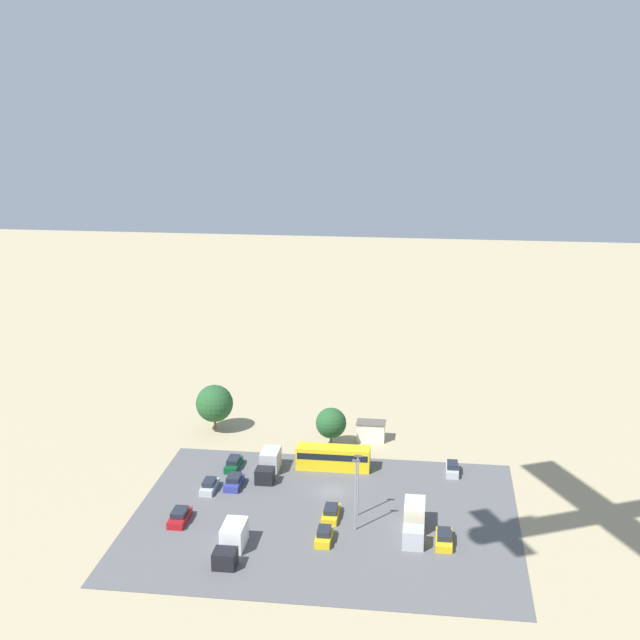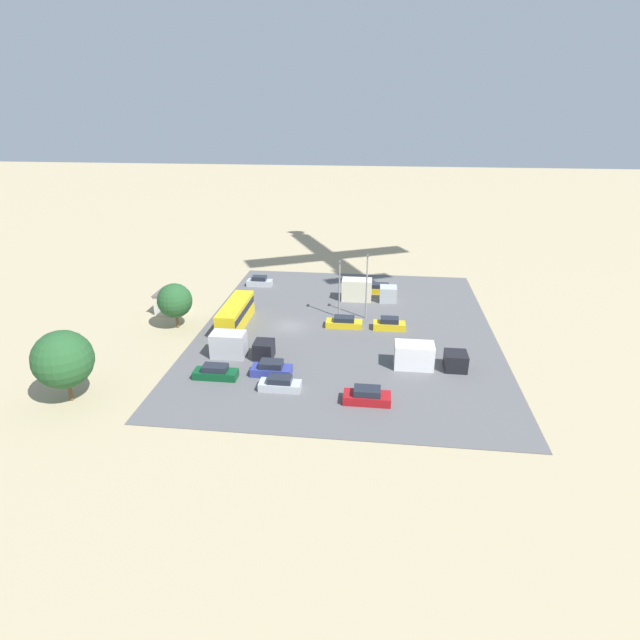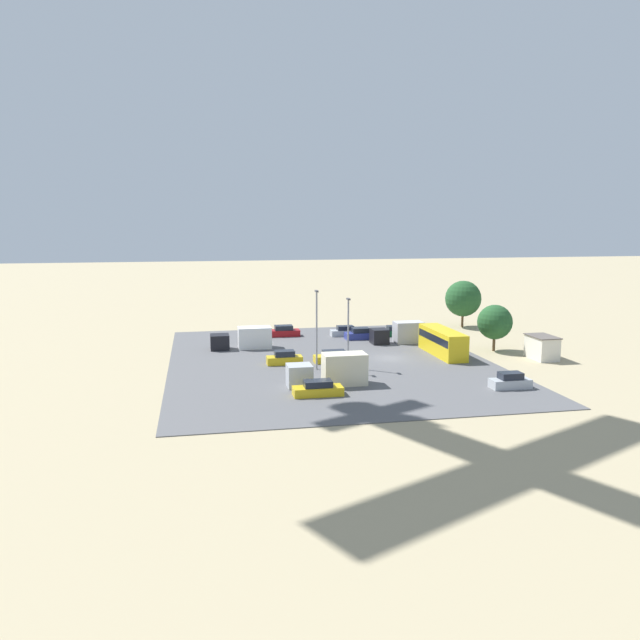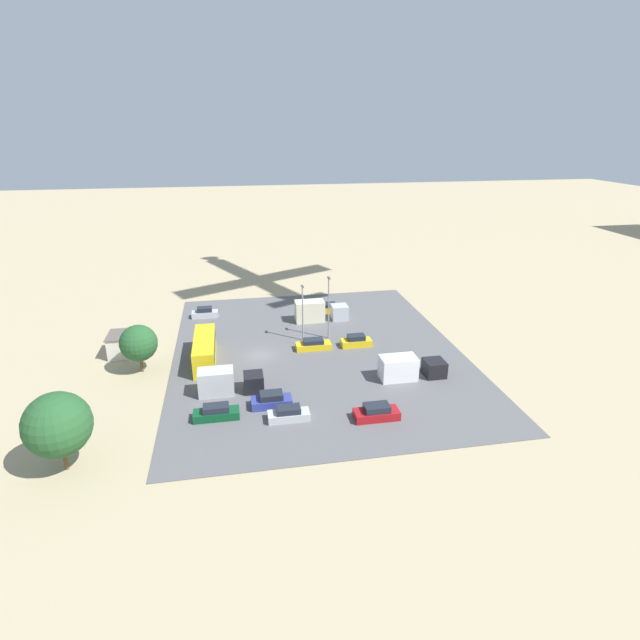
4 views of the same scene
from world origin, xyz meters
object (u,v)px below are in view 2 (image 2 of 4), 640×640
Objects in this scene: parked_car_6 at (280,384)px; parked_truck_1 at (366,291)px; parked_car_2 at (367,396)px; bus at (236,314)px; parked_car_7 at (344,322)px; parked_car_1 at (272,369)px; parked_car_4 at (216,373)px; parked_car_0 at (260,282)px; parked_car_5 at (389,324)px; shed_building at (168,301)px; parked_truck_2 at (426,357)px; parked_car_3 at (380,289)px; parked_truck_0 at (239,346)px.

parked_truck_1 is at bearing -16.29° from parked_car_6.
parked_car_2 is at bearing -98.94° from parked_car_6.
parked_car_7 is (-1.40, 14.23, -1.14)m from bus.
parked_car_4 is at bearing -76.52° from parked_car_1.
parked_car_6 is at bearing -163.40° from parked_car_0.
parked_car_1 is at bearing -43.14° from parked_car_5.
shed_building is 22.11m from parked_car_4.
parked_truck_2 is at bearing 69.44° from shed_building.
parked_truck_2 reaches higher than parked_car_7.
parked_car_7 is at bearing 11.04° from parked_car_2.
parked_car_2 is 9.03m from parked_car_6.
shed_building is 28.75m from parked_truck_1.
parked_car_5 is (-15.06, 18.61, 0.04)m from parked_car_4.
parked_car_2 is 18.45m from parked_car_7.
bus is 2.52× the size of parked_car_0.
shed_building is 31.86m from parked_car_3.
parked_truck_2 is (-7.92, 6.23, 0.62)m from parked_car_2.
bus is 20.36m from parked_truck_1.
parked_truck_2 is (-4.96, 22.46, 0.65)m from parked_car_4.
bus is at bearing 46.75° from parked_car_2.
parked_car_5 is at bearing 84.41° from shed_building.
parked_car_5 reaches higher than parked_car_4.
parked_car_2 reaches higher than parked_car_4.
parked_car_6 is at bearing -66.73° from parked_truck_2.
parked_car_4 is (18.12, 12.64, -0.74)m from shed_building.
parked_car_6 is at bearing 45.39° from shed_building.
parked_truck_1 is (-10.32, -3.44, 0.81)m from parked_car_5.
parked_car_0 is 37.78m from parked_car_2.
parked_car_6 is 9.19m from parked_truck_0.
parked_car_3 is (1.15, 19.45, -0.06)m from parked_car_0.
parked_car_7 is at bearing -39.97° from parked_car_4.
parked_truck_1 reaches higher than shed_building.
parked_car_6 is at bearing -17.88° from parked_car_7.
parked_car_6 is 28.08m from parked_truck_1.
parked_truck_2 is (10.19, 9.76, 0.69)m from parked_car_7.
parked_car_0 reaches higher than parked_car_2.
parked_car_7 is (-16.71, 5.39, -0.02)m from parked_car_6.
parked_truck_0 is at bearing -34.84° from parked_truck_1.
bus is 24.41m from parked_car_2.
parked_truck_2 reaches higher than parked_car_0.
parked_car_5 is (15.00, 20.74, -0.00)m from parked_car_0.
parked_car_6 is (16.62, -11.31, -0.06)m from parked_car_5.
bus is 16.36m from parked_car_0.
parked_car_1 reaches higher than parked_car_7.
parked_car_1 reaches higher than parked_car_6.
parked_truck_2 is at bearing 43.78° from parked_car_7.
bus reaches higher than parked_car_7.
shed_building is 0.93× the size of parked_car_2.
parked_car_4 is at bearing -51.03° from parked_car_5.
bus is 20.22m from parked_car_5.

